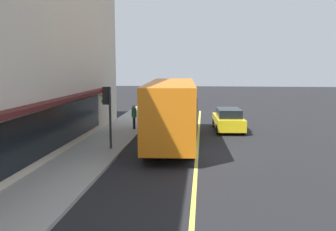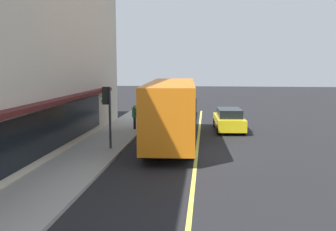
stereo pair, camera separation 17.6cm
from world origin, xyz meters
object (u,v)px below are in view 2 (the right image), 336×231
bus (172,109)px  traffic_light (107,103)px  car_yellow (229,120)px  pedestrian_at_corner (135,114)px

bus → traffic_light: bus is taller
car_yellow → pedestrian_at_corner: size_ratio=2.66×
bus → pedestrian_at_corner: bus is taller
traffic_light → pedestrian_at_corner: bearing=-2.7°
pedestrian_at_corner → car_yellow: bearing=-83.1°
traffic_light → car_yellow: size_ratio=0.73×
car_yellow → pedestrian_at_corner: pedestrian_at_corner is taller
bus → pedestrian_at_corner: 4.72m
bus → pedestrian_at_corner: size_ratio=6.78×
traffic_light → car_yellow: (6.78, -6.65, -1.79)m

